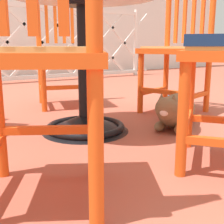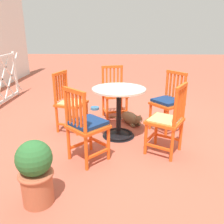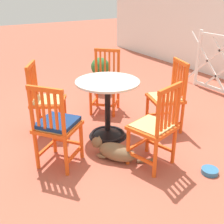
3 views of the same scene
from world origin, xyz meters
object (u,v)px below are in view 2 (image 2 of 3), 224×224
at_px(orange_chair_at_corner, 167,121).
at_px(terracotta_planter, 36,171).
at_px(tabby_cat, 131,118).
at_px(pet_water_bowl, 95,108).
at_px(orange_chair_by_planter, 86,126).
at_px(orange_chair_tucked_in, 168,103).
at_px(orange_chair_near_fence, 114,94).
at_px(orange_chair_facing_out, 70,103).
at_px(cafe_table, 119,118).

xyz_separation_m(orange_chair_at_corner, terracotta_planter, (-0.98, 1.33, -0.11)).
height_order(tabby_cat, pet_water_bowl, tabby_cat).
bearing_deg(orange_chair_by_planter, orange_chair_tucked_in, -49.45).
distance_m(orange_chair_near_fence, orange_chair_facing_out, 0.88).
height_order(orange_chair_facing_out, pet_water_bowl, orange_chair_facing_out).
distance_m(cafe_table, terracotta_planter, 1.64).
distance_m(tabby_cat, pet_water_bowl, 1.01).
height_order(orange_chair_at_corner, terracotta_planter, orange_chair_at_corner).
bearing_deg(tabby_cat, pet_water_bowl, 43.22).
bearing_deg(orange_chair_by_planter, tabby_cat, -26.09).
relative_size(orange_chair_tucked_in, tabby_cat, 1.64).
bearing_deg(orange_chair_tucked_in, terracotta_planter, 139.54).
height_order(orange_chair_near_fence, terracotta_planter, orange_chair_near_fence).
relative_size(cafe_table, pet_water_bowl, 4.47).
height_order(orange_chair_tucked_in, orange_chair_facing_out, same).
height_order(orange_chair_by_planter, orange_chair_at_corner, same).
bearing_deg(orange_chair_at_corner, orange_chair_tucked_in, -11.22).
xyz_separation_m(orange_chair_facing_out, orange_chair_at_corner, (-0.71, -1.36, 0.00)).
xyz_separation_m(tabby_cat, pet_water_bowl, (0.73, 0.69, -0.07)).
height_order(orange_chair_tucked_in, tabby_cat, orange_chair_tucked_in).
height_order(orange_chair_by_planter, terracotta_planter, orange_chair_by_planter).
distance_m(orange_chair_tucked_in, orange_chair_by_planter, 1.48).
bearing_deg(pet_water_bowl, terracotta_planter, 174.84).
xyz_separation_m(cafe_table, orange_chair_by_planter, (-0.70, 0.37, 0.16)).
relative_size(orange_chair_at_corner, terracotta_planter, 1.47).
distance_m(orange_chair_facing_out, pet_water_bowl, 1.11).
height_order(cafe_table, orange_chair_near_fence, orange_chair_near_fence).
xyz_separation_m(orange_chair_tucked_in, pet_water_bowl, (0.96, 1.23, -0.42)).
relative_size(orange_chair_tucked_in, orange_chair_facing_out, 1.00).
distance_m(orange_chair_near_fence, pet_water_bowl, 0.71).
height_order(orange_chair_near_fence, tabby_cat, orange_chair_near_fence).
xyz_separation_m(orange_chair_tucked_in, terracotta_planter, (-1.73, 1.47, -0.12)).
bearing_deg(terracotta_planter, orange_chair_near_fence, -15.80).
relative_size(orange_chair_tucked_in, terracotta_planter, 1.47).
xyz_separation_m(tabby_cat, terracotta_planter, (-1.95, 0.93, 0.23)).
xyz_separation_m(orange_chair_facing_out, terracotta_planter, (-1.69, -0.03, -0.11)).
bearing_deg(tabby_cat, terracotta_planter, 154.48).
xyz_separation_m(cafe_table, orange_chair_near_fence, (0.79, 0.09, 0.15)).
xyz_separation_m(orange_chair_near_fence, tabby_cat, (-0.30, -0.29, -0.34)).
relative_size(cafe_table, orange_chair_by_planter, 0.83).
distance_m(tabby_cat, terracotta_planter, 2.18).
distance_m(orange_chair_near_fence, tabby_cat, 0.54).
bearing_deg(orange_chair_near_fence, orange_chair_at_corner, -151.60).
relative_size(orange_chair_facing_out, terracotta_planter, 1.47).
bearing_deg(pet_water_bowl, tabby_cat, -136.78).
bearing_deg(terracotta_planter, orange_chair_tucked_in, -40.46).
xyz_separation_m(orange_chair_tucked_in, tabby_cat, (0.22, 0.54, -0.35)).
xyz_separation_m(orange_chair_by_planter, terracotta_planter, (-0.77, 0.35, -0.12)).
distance_m(orange_chair_near_fence, orange_chair_by_planter, 1.51).
bearing_deg(orange_chair_near_fence, terracotta_planter, 164.20).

